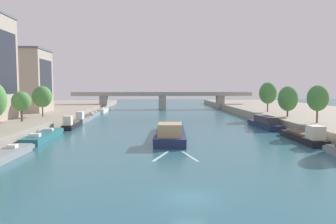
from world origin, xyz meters
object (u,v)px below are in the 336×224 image
Objects in this scene: tree_left_by_lamp at (21,101)px; bridge_far at (162,98)px; tree_left_past_mid at (42,97)px; tree_right_by_lamp at (268,93)px; moored_boat_left_upstream at (44,136)px; moored_boat_left_far at (94,114)px; moored_boat_left_gap_after at (104,110)px; tree_right_nearest at (318,98)px; moored_boat_right_end at (265,123)px; moored_boat_right_midway at (304,136)px; moored_boat_left_downstream at (84,118)px; tree_right_second at (288,99)px; moored_boat_left_lone at (72,124)px; moored_boat_left_second at (3,156)px; barge_midriver at (170,132)px.

bridge_far is (28.22, 61.86, -1.52)m from tree_left_by_lamp.
tree_right_by_lamp is (54.55, 11.29, 0.55)m from tree_left_past_mid.
moored_boat_left_upstream is 1.27× the size of moored_boat_left_far.
moored_boat_left_gap_after is at bearing 89.60° from moored_boat_left_upstream.
tree_right_nearest is (54.55, -14.30, 0.11)m from tree_left_past_mid.
tree_right_nearest is at bearing -48.50° from moored_boat_left_gap_after.
moored_boat_left_upstream is 1.04× the size of moored_boat_right_end.
tree_right_nearest is at bearing 4.70° from moored_boat_left_upstream.
tree_right_by_lamp is at bearing -13.86° from moored_boat_left_far.
moored_boat_left_upstream is at bearing -162.81° from moored_boat_right_end.
moored_boat_right_midway is 77.66m from bridge_far.
moored_boat_left_downstream is 0.84× the size of moored_boat_right_midway.
tree_right_second is at bearing 29.57° from moored_boat_right_end.
moored_boat_right_end is 1.79× the size of tree_right_by_lamp.
moored_boat_left_lone is 0.16× the size of bridge_far.
moored_boat_right_midway is at bearing -106.26° from tree_right_second.
moored_boat_left_second is 1.09× the size of moored_boat_left_far.
moored_boat_left_second is at bearing -103.49° from bridge_far.
tree_right_nearest reaches higher than moored_boat_left_gap_after.
tree_right_second is at bearing -27.59° from moored_boat_left_far.
moored_boat_left_downstream is at bearing 91.53° from moored_boat_left_lone.
tree_right_by_lamp reaches higher than moored_boat_left_far.
moored_boat_left_upstream is 12.48m from tree_left_by_lamp.
bridge_far is at bearing 76.51° from moored_boat_left_second.
moored_boat_left_upstream is 41.37m from moored_boat_left_far.
bridge_far reaches higher than moored_boat_left_lone.
tree_left_by_lamp is (-48.94, 12.90, 4.98)m from moored_boat_right_midway.
moored_boat_left_upstream is 57.76m from moored_boat_left_gap_after.
barge_midriver is 1.67× the size of moored_boat_right_midway.
moored_boat_left_downstream reaches higher than moored_boat_left_far.
tree_left_past_mid reaches higher than barge_midriver.
tree_left_past_mid reaches higher than bridge_far.
moored_boat_left_second is 41.50m from moored_boat_left_downstream.
moored_boat_right_midway reaches higher than moored_boat_left_gap_after.
tree_left_past_mid is (-27.51, 17.95, 5.46)m from barge_midriver.
barge_midriver reaches higher than moored_boat_left_far.
tree_right_by_lamp is at bearing 89.99° from tree_right_nearest.
tree_left_by_lamp is 0.84× the size of tree_left_past_mid.
moored_boat_left_upstream is 1.31× the size of moored_boat_left_lone.
moored_boat_left_gap_after is (-20.56, 57.45, -0.35)m from barge_midriver.
tree_right_nearest is (47.11, -10.07, 5.72)m from moored_boat_left_lone.
bridge_far reaches higher than moored_boat_right_midway.
tree_right_nearest is at bearing -37.99° from moored_boat_left_far.
moored_boat_right_end is 48.58m from tree_left_past_mid.
moored_boat_left_upstream is 43.38m from moored_boat_right_end.
moored_boat_left_far is at bearing -125.67° from bridge_far.
moored_boat_left_lone is 0.79× the size of moored_boat_right_end.
tree_right_second is at bearing -90.89° from tree_right_by_lamp.
barge_midriver is 3.24× the size of tree_right_nearest.
moored_boat_left_second is at bearing -78.04° from tree_left_past_mid.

